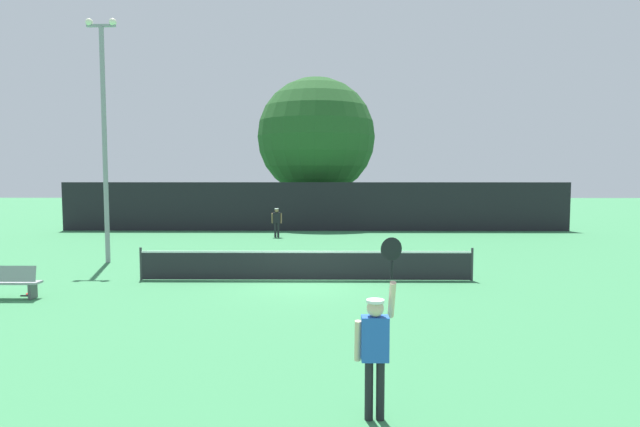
{
  "coord_description": "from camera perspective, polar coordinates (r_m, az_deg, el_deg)",
  "views": [
    {
      "loc": [
        0.63,
        -17.02,
        3.45
      ],
      "look_at": [
        0.4,
        5.81,
        1.75
      ],
      "focal_mm": 29.79,
      "sensor_mm": 36.0,
      "label": 1
    }
  ],
  "objects": [
    {
      "name": "player_receiving",
      "position": [
        29.03,
        -4.67,
        -0.67
      ],
      "size": [
        0.57,
        0.23,
        1.58
      ],
      "rotation": [
        0.0,
        0.0,
        3.14
      ],
      "color": "black",
      "rests_on": "ground"
    },
    {
      "name": "ground_plane",
      "position": [
        17.38,
        -1.52,
        -7.19
      ],
      "size": [
        120.0,
        120.0,
        0.0
      ],
      "primitive_type": "plane",
      "color": "#387F4C"
    },
    {
      "name": "light_pole",
      "position": [
        22.24,
        -22.18,
        8.58
      ],
      "size": [
        1.18,
        0.28,
        9.33
      ],
      "color": "gray",
      "rests_on": "ground"
    },
    {
      "name": "courtside_bench",
      "position": [
        17.11,
        -30.67,
        -6.34
      ],
      "size": [
        1.8,
        0.44,
        0.95
      ],
      "color": "gray",
      "rests_on": "ground"
    },
    {
      "name": "tennis_net",
      "position": [
        17.29,
        -1.52,
        -5.52
      ],
      "size": [
        10.84,
        0.08,
        1.07
      ],
      "color": "#232328",
      "rests_on": "ground"
    },
    {
      "name": "spare_racket",
      "position": [
        17.54,
        -28.61,
        -7.54
      ],
      "size": [
        0.28,
        0.52,
        0.04
      ],
      "color": "black",
      "rests_on": "ground"
    },
    {
      "name": "large_tree",
      "position": [
        36.85,
        -0.41,
        8.23
      ],
      "size": [
        8.08,
        8.08,
        10.05
      ],
      "color": "brown",
      "rests_on": "ground"
    },
    {
      "name": "perimeter_fence",
      "position": [
        32.18,
        -0.54,
        0.74
      ],
      "size": [
        30.83,
        0.12,
        2.96
      ],
      "primitive_type": "cube",
      "color": "black",
      "rests_on": "ground"
    },
    {
      "name": "parked_car_near",
      "position": [
        40.22,
        13.77,
        0.32
      ],
      "size": [
        2.16,
        4.31,
        1.69
      ],
      "rotation": [
        0.0,
        0.0,
        -0.06
      ],
      "color": "#B7B7BC",
      "rests_on": "ground"
    },
    {
      "name": "player_serving",
      "position": [
        7.64,
        6.0,
        -13.37
      ],
      "size": [
        0.67,
        0.4,
        2.57
      ],
      "color": "blue",
      "rests_on": "ground"
    },
    {
      "name": "tennis_ball",
      "position": [
        19.78,
        -4.44,
        -5.7
      ],
      "size": [
        0.07,
        0.07,
        0.07
      ],
      "primitive_type": "sphere",
      "color": "#CCE033",
      "rests_on": "ground"
    }
  ]
}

